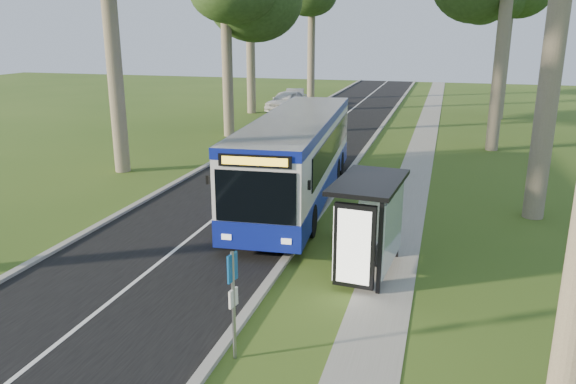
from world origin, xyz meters
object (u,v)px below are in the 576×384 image
at_px(bus, 297,158).
at_px(bus_stop_sign, 233,293).
at_px(bus_shelter, 371,213).
at_px(car_silver, 295,98).
at_px(car_white, 287,101).
at_px(litter_bin, 342,225).

relative_size(bus, bus_stop_sign, 5.42).
relative_size(bus, bus_shelter, 3.97).
bearing_deg(car_silver, car_white, -102.21).
relative_size(bus_shelter, car_white, 0.66).
bearing_deg(car_white, car_silver, 104.19).
relative_size(car_white, car_silver, 1.11).
relative_size(bus_shelter, litter_bin, 3.76).
xyz_separation_m(bus_stop_sign, bus_shelter, (2.12, 4.66, 0.39)).
bearing_deg(bus_shelter, car_silver, 113.53).
height_order(bus_stop_sign, car_white, bus_stop_sign).
bearing_deg(car_silver, bus_shelter, -86.17).
relative_size(bus_stop_sign, litter_bin, 2.75).
xyz_separation_m(bus_shelter, litter_bin, (-1.28, 2.79, -1.44)).
xyz_separation_m(bus, bus_shelter, (3.76, -6.41, 0.14)).
height_order(litter_bin, car_white, car_white).
xyz_separation_m(litter_bin, car_white, (-9.83, 27.91, 0.40)).
relative_size(bus_shelter, car_silver, 0.73).
distance_m(bus_stop_sign, litter_bin, 7.57).
height_order(bus, car_white, bus).
bearing_deg(bus_stop_sign, litter_bin, 94.55).
height_order(bus_shelter, car_white, bus_shelter).
height_order(bus_shelter, car_silver, bus_shelter).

